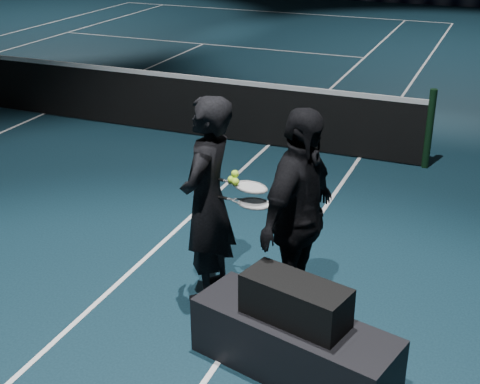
% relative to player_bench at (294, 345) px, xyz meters
% --- Properties ---
extents(floor, '(36.00, 36.00, 0.00)m').
position_rel_player_bench_xyz_m(floor, '(-6.07, 4.81, -0.24)').
color(floor, black).
rests_on(floor, ground).
extents(court_lines, '(10.98, 23.78, 0.01)m').
position_rel_player_bench_xyz_m(court_lines, '(-6.07, 4.81, -0.24)').
color(court_lines, white).
rests_on(court_lines, floor).
extents(net_post_right, '(0.10, 0.10, 1.10)m').
position_rel_player_bench_xyz_m(net_post_right, '(0.33, 4.81, 0.31)').
color(net_post_right, black).
rests_on(net_post_right, floor).
extents(net_mesh, '(12.80, 0.02, 0.86)m').
position_rel_player_bench_xyz_m(net_mesh, '(-6.07, 4.81, 0.21)').
color(net_mesh, black).
rests_on(net_mesh, floor).
extents(net_tape, '(12.80, 0.03, 0.07)m').
position_rel_player_bench_xyz_m(net_tape, '(-6.07, 4.81, 0.67)').
color(net_tape, white).
rests_on(net_tape, net_mesh).
extents(player_bench, '(1.71, 0.93, 0.49)m').
position_rel_player_bench_xyz_m(player_bench, '(0.00, 0.00, 0.00)').
color(player_bench, black).
rests_on(player_bench, floor).
extents(racket_bag, '(0.87, 0.54, 0.33)m').
position_rel_player_bench_xyz_m(racket_bag, '(0.00, 0.00, 0.41)').
color(racket_bag, black).
rests_on(racket_bag, player_bench).
extents(bag_signature, '(0.37, 0.10, 0.11)m').
position_rel_player_bench_xyz_m(bag_signature, '(0.00, -0.18, 0.41)').
color(bag_signature, white).
rests_on(bag_signature, racket_bag).
extents(player_a, '(0.48, 0.71, 1.91)m').
position_rel_player_bench_xyz_m(player_a, '(-1.07, 0.76, 0.71)').
color(player_a, black).
rests_on(player_a, floor).
extents(player_b, '(0.65, 1.18, 1.91)m').
position_rel_player_bench_xyz_m(player_b, '(-0.22, 0.74, 0.71)').
color(player_b, black).
rests_on(player_b, floor).
extents(racket_lower, '(0.69, 0.24, 0.03)m').
position_rel_player_bench_xyz_m(racket_lower, '(-0.62, 0.75, 0.77)').
color(racket_lower, black).
rests_on(racket_lower, player_a).
extents(racket_upper, '(0.69, 0.25, 0.10)m').
position_rel_player_bench_xyz_m(racket_upper, '(-0.67, 0.79, 0.90)').
color(racket_upper, black).
rests_on(racket_upper, player_b).
extents(tennis_balls, '(0.12, 0.10, 0.12)m').
position_rel_player_bench_xyz_m(tennis_balls, '(-0.82, 0.76, 0.97)').
color(tennis_balls, '#B9EC32').
rests_on(tennis_balls, racket_upper).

